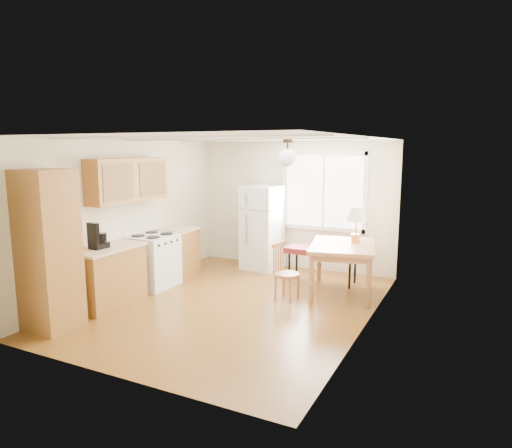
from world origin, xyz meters
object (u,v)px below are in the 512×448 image
Objects in this scene: dining_table at (343,251)px; chair at (283,268)px; refrigerator at (262,227)px; bench at (322,252)px.

chair is at bearing -153.96° from dining_table.
dining_table is (1.86, -0.89, -0.09)m from refrigerator.
bench is (1.36, -0.38, -0.28)m from refrigerator.
chair is at bearing -103.51° from bench.
chair reaches higher than dining_table.
refrigerator is 2.07m from dining_table.
dining_table reaches higher than bench.
chair reaches higher than bench.
dining_table is (0.51, -0.52, 0.19)m from bench.
refrigerator is 1.43m from bench.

